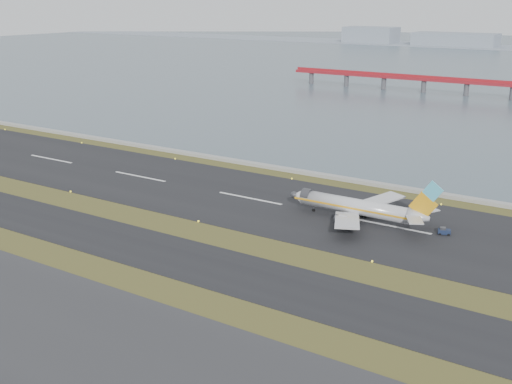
# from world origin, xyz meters

# --- Properties ---
(ground) EXTENTS (1000.00, 1000.00, 0.00)m
(ground) POSITION_xyz_m (0.00, 0.00, 0.00)
(ground) COLOR #3A4418
(ground) RESTS_ON ground
(taxiway_strip) EXTENTS (1000.00, 18.00, 0.10)m
(taxiway_strip) POSITION_xyz_m (0.00, -12.00, 0.05)
(taxiway_strip) COLOR black
(taxiway_strip) RESTS_ON ground
(runway_strip) EXTENTS (1000.00, 45.00, 0.10)m
(runway_strip) POSITION_xyz_m (0.00, 30.00, 0.05)
(runway_strip) COLOR black
(runway_strip) RESTS_ON ground
(seawall) EXTENTS (1000.00, 2.50, 1.00)m
(seawall) POSITION_xyz_m (0.00, 60.00, 0.50)
(seawall) COLOR gray
(seawall) RESTS_ON ground
(airliner) EXTENTS (38.52, 32.89, 12.80)m
(airliner) POSITION_xyz_m (32.15, 29.54, 3.46)
(airliner) COLOR silver
(airliner) RESTS_ON ground
(pushback_tug) EXTENTS (3.13, 2.41, 1.77)m
(pushback_tug) POSITION_xyz_m (52.33, 31.32, 0.86)
(pushback_tug) COLOR #15203C
(pushback_tug) RESTS_ON ground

